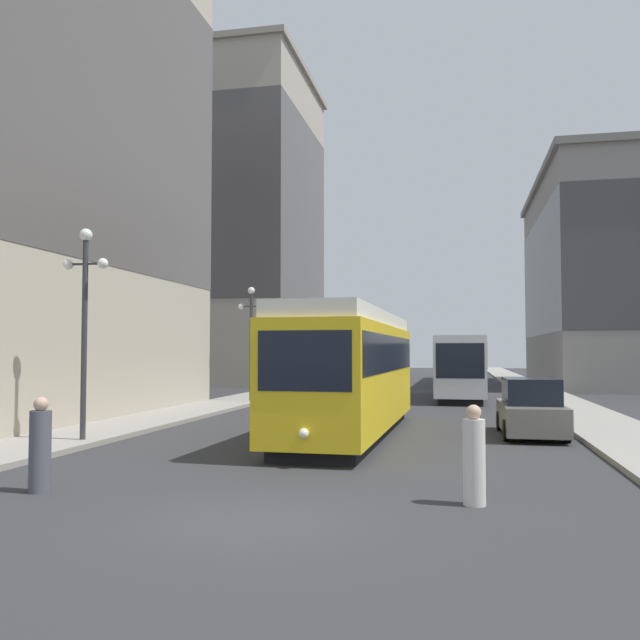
{
  "coord_description": "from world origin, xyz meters",
  "views": [
    {
      "loc": [
        3.24,
        -10.14,
        2.65
      ],
      "look_at": [
        -0.04,
        5.5,
        3.41
      ],
      "focal_mm": 37.41,
      "sensor_mm": 36.0,
      "label": 1
    }
  ],
  "objects_px": {
    "pedestrian_crossing_near": "(40,448)",
    "pedestrian_crossing_far": "(474,458)",
    "lamp_post_left_near": "(85,302)",
    "lamp_post_left_far": "(251,326)",
    "transit_bus": "(461,364)",
    "parked_car_left_near": "(317,381)",
    "parked_car_right_far": "(531,409)",
    "parked_car_left_mid": "(292,386)",
    "streetcar": "(351,369)"
  },
  "relations": [
    {
      "from": "transit_bus",
      "to": "parked_car_right_far",
      "type": "bearing_deg",
      "value": -82.36
    },
    {
      "from": "streetcar",
      "to": "parked_car_right_far",
      "type": "xyz_separation_m",
      "value": [
        5.54,
        0.99,
        -1.26
      ]
    },
    {
      "from": "parked_car_left_near",
      "to": "lamp_post_left_near",
      "type": "distance_m",
      "value": 23.26
    },
    {
      "from": "parked_car_left_near",
      "to": "lamp_post_left_far",
      "type": "xyz_separation_m",
      "value": [
        -1.9,
        -7.31,
        3.12
      ]
    },
    {
      "from": "pedestrian_crossing_far",
      "to": "parked_car_left_near",
      "type": "bearing_deg",
      "value": -5.06
    },
    {
      "from": "pedestrian_crossing_near",
      "to": "lamp_post_left_far",
      "type": "xyz_separation_m",
      "value": [
        -2.76,
        21.62,
        3.13
      ]
    },
    {
      "from": "lamp_post_left_far",
      "to": "transit_bus",
      "type": "bearing_deg",
      "value": 27.81
    },
    {
      "from": "pedestrian_crossing_near",
      "to": "lamp_post_left_near",
      "type": "bearing_deg",
      "value": 122.95
    },
    {
      "from": "lamp_post_left_far",
      "to": "parked_car_left_near",
      "type": "bearing_deg",
      "value": 75.42
    },
    {
      "from": "parked_car_left_mid",
      "to": "pedestrian_crossing_near",
      "type": "height_order",
      "value": "parked_car_left_mid"
    },
    {
      "from": "transit_bus",
      "to": "pedestrian_crossing_far",
      "type": "relative_size",
      "value": 6.58
    },
    {
      "from": "parked_car_left_mid",
      "to": "lamp_post_left_far",
      "type": "relative_size",
      "value": 0.78
    },
    {
      "from": "transit_bus",
      "to": "pedestrian_crossing_far",
      "type": "xyz_separation_m",
      "value": [
        0.17,
        -26.62,
        -1.14
      ]
    },
    {
      "from": "lamp_post_left_near",
      "to": "lamp_post_left_far",
      "type": "distance_m",
      "value": 15.64
    },
    {
      "from": "parked_car_left_mid",
      "to": "parked_car_left_near",
      "type": "bearing_deg",
      "value": 91.34
    },
    {
      "from": "parked_car_right_far",
      "to": "lamp_post_left_far",
      "type": "relative_size",
      "value": 0.76
    },
    {
      "from": "pedestrian_crossing_near",
      "to": "lamp_post_left_far",
      "type": "height_order",
      "value": "lamp_post_left_far"
    },
    {
      "from": "streetcar",
      "to": "lamp_post_left_far",
      "type": "distance_m",
      "value": 14.13
    },
    {
      "from": "parked_car_right_far",
      "to": "lamp_post_left_near",
      "type": "distance_m",
      "value": 13.91
    },
    {
      "from": "transit_bus",
      "to": "lamp_post_left_far",
      "type": "bearing_deg",
      "value": -151.79
    },
    {
      "from": "lamp_post_left_near",
      "to": "lamp_post_left_far",
      "type": "relative_size",
      "value": 1.04
    },
    {
      "from": "lamp_post_left_far",
      "to": "streetcar",
      "type": "bearing_deg",
      "value": -59.16
    },
    {
      "from": "transit_bus",
      "to": "pedestrian_crossing_near",
      "type": "height_order",
      "value": "transit_bus"
    },
    {
      "from": "transit_bus",
      "to": "parked_car_right_far",
      "type": "xyz_separation_m",
      "value": [
        2.11,
        -16.63,
        -1.1
      ]
    },
    {
      "from": "transit_bus",
      "to": "parked_car_left_near",
      "type": "distance_m",
      "value": 8.94
    },
    {
      "from": "parked_car_right_far",
      "to": "parked_car_left_mid",
      "type": "bearing_deg",
      "value": -49.0
    },
    {
      "from": "parked_car_left_mid",
      "to": "lamp_post_left_far",
      "type": "distance_m",
      "value": 3.8
    },
    {
      "from": "pedestrian_crossing_near",
      "to": "lamp_post_left_near",
      "type": "xyz_separation_m",
      "value": [
        -2.76,
        5.98,
        3.25
      ]
    },
    {
      "from": "lamp_post_left_near",
      "to": "lamp_post_left_far",
      "type": "bearing_deg",
      "value": 90.0
    },
    {
      "from": "parked_car_right_far",
      "to": "lamp_post_left_far",
      "type": "height_order",
      "value": "lamp_post_left_far"
    },
    {
      "from": "parked_car_left_mid",
      "to": "lamp_post_left_far",
      "type": "height_order",
      "value": "lamp_post_left_far"
    },
    {
      "from": "pedestrian_crossing_far",
      "to": "lamp_post_left_far",
      "type": "height_order",
      "value": "lamp_post_left_far"
    },
    {
      "from": "streetcar",
      "to": "lamp_post_left_far",
      "type": "height_order",
      "value": "lamp_post_left_far"
    },
    {
      "from": "pedestrian_crossing_near",
      "to": "streetcar",
      "type": "bearing_deg",
      "value": 73.43
    },
    {
      "from": "streetcar",
      "to": "parked_car_right_far",
      "type": "height_order",
      "value": "streetcar"
    },
    {
      "from": "parked_car_left_near",
      "to": "lamp_post_left_far",
      "type": "distance_m",
      "value": 8.17
    },
    {
      "from": "lamp_post_left_far",
      "to": "parked_car_left_mid",
      "type": "bearing_deg",
      "value": 29.04
    },
    {
      "from": "parked_car_right_far",
      "to": "lamp_post_left_near",
      "type": "height_order",
      "value": "lamp_post_left_near"
    },
    {
      "from": "streetcar",
      "to": "parked_car_left_near",
      "type": "height_order",
      "value": "streetcar"
    },
    {
      "from": "parked_car_right_far",
      "to": "lamp_post_left_far",
      "type": "xyz_separation_m",
      "value": [
        -12.72,
        11.04,
        3.12
      ]
    },
    {
      "from": "parked_car_left_mid",
      "to": "pedestrian_crossing_far",
      "type": "distance_m",
      "value": 23.8
    },
    {
      "from": "parked_car_left_mid",
      "to": "pedestrian_crossing_near",
      "type": "bearing_deg",
      "value": -86.5
    },
    {
      "from": "pedestrian_crossing_near",
      "to": "pedestrian_crossing_far",
      "type": "height_order",
      "value": "pedestrian_crossing_near"
    },
    {
      "from": "parked_car_left_mid",
      "to": "parked_car_right_far",
      "type": "relative_size",
      "value": 1.03
    },
    {
      "from": "parked_car_right_far",
      "to": "lamp_post_left_near",
      "type": "xyz_separation_m",
      "value": [
        -12.72,
        -4.6,
        3.24
      ]
    },
    {
      "from": "parked_car_left_mid",
      "to": "parked_car_right_far",
      "type": "bearing_deg",
      "value": -46.85
    },
    {
      "from": "parked_car_left_mid",
      "to": "pedestrian_crossing_far",
      "type": "height_order",
      "value": "parked_car_left_mid"
    },
    {
      "from": "transit_bus",
      "to": "parked_car_left_mid",
      "type": "distance_m",
      "value": 9.88
    },
    {
      "from": "pedestrian_crossing_far",
      "to": "lamp_post_left_near",
      "type": "distance_m",
      "value": 12.48
    },
    {
      "from": "transit_bus",
      "to": "pedestrian_crossing_far",
      "type": "height_order",
      "value": "transit_bus"
    }
  ]
}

